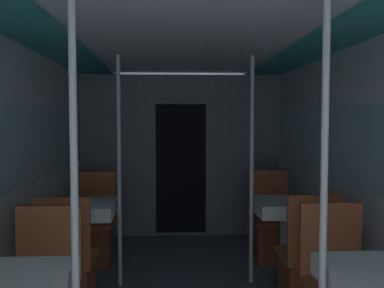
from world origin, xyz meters
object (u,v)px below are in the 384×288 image
(support_pole_right_0, at_px, (323,214))
(support_pole_left_1, at_px, (119,171))
(support_pole_left_0, at_px, (75,218))
(dining_table_right_1, at_px, (287,214))
(chair_left_near_1, at_px, (67,278))
(chair_left_far_1, at_px, (94,236))
(chair_right_far_1, at_px, (271,233))
(support_pole_right_1, at_px, (252,171))
(chair_right_near_1, at_px, (307,273))
(dining_table_left_1, at_px, (82,216))

(support_pole_right_0, bearing_deg, support_pole_left_1, 123.44)
(support_pole_left_0, relative_size, dining_table_right_1, 2.73)
(chair_left_near_1, xyz_separation_m, chair_left_far_1, (0.00, 1.17, 0.00))
(chair_right_far_1, bearing_deg, support_pole_left_1, 21.09)
(support_pole_left_0, xyz_separation_m, chair_right_far_1, (1.52, 2.39, -0.74))
(support_pole_right_0, relative_size, support_pole_right_1, 1.00)
(support_pole_left_1, bearing_deg, chair_right_far_1, 21.09)
(chair_left_far_1, distance_m, support_pole_right_1, 1.79)
(support_pole_right_0, distance_m, chair_right_far_1, 2.52)
(support_pole_right_0, height_order, chair_right_near_1, support_pole_right_0)
(support_pole_left_0, bearing_deg, chair_right_near_1, 38.66)
(chair_left_near_1, distance_m, support_pole_left_1, 1.00)
(support_pole_left_1, bearing_deg, chair_left_near_1, -119.35)
(dining_table_right_1, xyz_separation_m, support_pole_right_1, (-0.33, 0.00, 0.40))
(support_pole_left_0, xyz_separation_m, support_pole_left_1, (0.00, 1.80, 0.00))
(support_pole_right_0, xyz_separation_m, dining_table_right_1, (0.33, 1.80, -0.40))
(chair_right_near_1, bearing_deg, support_pole_right_1, 119.35)
(support_pole_left_0, bearing_deg, chair_right_far_1, 57.53)
(chair_right_far_1, bearing_deg, support_pole_right_0, 82.14)
(support_pole_left_0, relative_size, support_pole_right_0, 1.00)
(dining_table_right_1, distance_m, chair_right_far_1, 0.68)
(chair_right_near_1, bearing_deg, support_pole_left_1, 158.91)
(chair_right_far_1, relative_size, support_pole_right_1, 0.46)
(chair_left_far_1, height_order, chair_right_near_1, same)
(dining_table_left_1, bearing_deg, support_pole_right_0, -49.86)
(support_pole_left_0, distance_m, support_pole_right_1, 2.16)
(chair_left_far_1, bearing_deg, support_pole_left_1, 119.35)
(support_pole_left_1, xyz_separation_m, dining_table_right_1, (1.52, 0.00, -0.40))
(dining_table_right_1, bearing_deg, support_pole_left_0, -130.14)
(chair_left_far_1, distance_m, chair_right_far_1, 1.85)
(support_pole_left_0, bearing_deg, dining_table_left_1, 100.37)
(chair_right_far_1, bearing_deg, chair_left_far_1, 0.00)
(dining_table_right_1, bearing_deg, support_pole_left_1, 180.00)
(support_pole_right_0, bearing_deg, dining_table_right_1, 79.63)
(support_pole_left_0, xyz_separation_m, support_pole_right_0, (1.19, 0.00, 0.00))
(chair_left_far_1, bearing_deg, chair_left_near_1, 90.00)
(support_pole_right_1, bearing_deg, chair_right_near_1, -60.65)
(chair_left_near_1, bearing_deg, chair_left_far_1, 90.00)
(support_pole_left_0, distance_m, chair_left_near_1, 1.46)
(chair_right_far_1, bearing_deg, dining_table_right_1, 90.00)
(support_pole_left_1, xyz_separation_m, support_pole_right_0, (1.19, -1.80, 0.00))
(chair_left_near_1, height_order, support_pole_right_0, support_pole_right_0)
(chair_left_near_1, bearing_deg, chair_right_far_1, 32.37)
(support_pole_left_0, xyz_separation_m, support_pole_right_1, (1.19, 1.80, 0.00))
(support_pole_left_0, relative_size, support_pole_right_1, 1.00)
(support_pole_left_1, bearing_deg, chair_left_far_1, 119.35)
(chair_left_near_1, distance_m, chair_left_far_1, 1.17)
(chair_left_far_1, xyz_separation_m, support_pole_left_1, (0.33, -0.59, 0.74))
(support_pole_right_1, bearing_deg, dining_table_left_1, 180.00)
(chair_left_near_1, bearing_deg, support_pole_right_0, -38.66)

